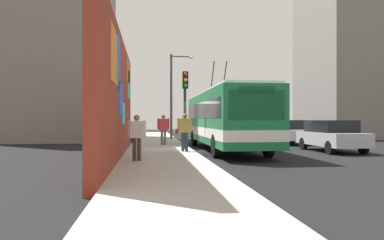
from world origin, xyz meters
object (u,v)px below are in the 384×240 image
object	(u,v)px
pedestrian_at_curb	(185,129)
street_lamp	(174,90)
parked_car_white	(288,131)
city_bus	(224,117)
pedestrian_midblock	(163,127)
traffic_light	(185,96)
pedestrian_near_wall	(137,134)
parked_car_dark_gray	(263,129)
parked_car_navy	(243,128)
parked_car_silver	(331,135)

from	to	relation	value
pedestrian_at_curb	street_lamp	world-z (taller)	street_lamp
parked_car_white	street_lamp	size ratio (longest dim) A/B	0.64
city_bus	street_lamp	world-z (taller)	street_lamp
pedestrian_at_curb	street_lamp	distance (m)	10.99
pedestrian_midblock	traffic_light	xyz separation A→B (m)	(-2.98, -0.95, 1.58)
parked_car_white	pedestrian_near_wall	size ratio (longest dim) A/B	2.49
city_bus	parked_car_white	xyz separation A→B (m)	(4.36, -5.20, -0.89)
parked_car_dark_gray	pedestrian_near_wall	world-z (taller)	pedestrian_near_wall
city_bus	parked_car_navy	world-z (taller)	city_bus
parked_car_navy	parked_car_dark_gray	bearing A→B (deg)	180.00
pedestrian_at_curb	traffic_light	size ratio (longest dim) A/B	0.45
parked_car_dark_gray	pedestrian_midblock	world-z (taller)	pedestrian_midblock
pedestrian_at_curb	street_lamp	xyz separation A→B (m)	(10.66, -0.25, 2.65)
traffic_light	parked_car_navy	bearing A→B (deg)	-24.05
pedestrian_midblock	street_lamp	world-z (taller)	street_lamp
pedestrian_midblock	street_lamp	distance (m)	7.04
parked_car_white	pedestrian_midblock	size ratio (longest dim) A/B	2.33
parked_car_dark_gray	parked_car_white	bearing A→B (deg)	180.00
parked_car_navy	pedestrian_at_curb	distance (m)	19.24
parked_car_white	street_lamp	distance (m)	8.95
parked_car_navy	street_lamp	size ratio (longest dim) A/B	0.76
city_bus	pedestrian_near_wall	bearing A→B (deg)	142.39
parked_car_navy	parked_car_white	bearing A→B (deg)	180.00
street_lamp	traffic_light	bearing A→B (deg)	179.42
pedestrian_near_wall	pedestrian_midblock	bearing A→B (deg)	-9.13
parked_car_dark_gray	pedestrian_at_curb	bearing A→B (deg)	147.28
parked_car_white	city_bus	bearing A→B (deg)	129.98
parked_car_white	pedestrian_midblock	xyz separation A→B (m)	(-2.15, 8.30, 0.35)
city_bus	traffic_light	bearing A→B (deg)	109.82
city_bus	pedestrian_midblock	xyz separation A→B (m)	(2.21, 3.10, -0.54)
city_bus	parked_car_navy	distance (m)	16.56
parked_car_white	pedestrian_near_wall	bearing A→B (deg)	136.35
parked_car_white	parked_car_navy	size ratio (longest dim) A/B	0.84
parked_car_silver	pedestrian_midblock	world-z (taller)	pedestrian_midblock
traffic_light	street_lamp	bearing A→B (deg)	-0.58
pedestrian_near_wall	parked_car_navy	bearing A→B (deg)	-24.13
pedestrian_near_wall	pedestrian_at_curb	world-z (taller)	pedestrian_at_curb
parked_car_white	pedestrian_near_wall	distance (m)	13.87
parked_car_silver	street_lamp	size ratio (longest dim) A/B	0.68
parked_car_silver	pedestrian_midblock	size ratio (longest dim) A/B	2.50
parked_car_navy	pedestrian_midblock	bearing A→B (deg)	148.38
pedestrian_midblock	parked_car_navy	bearing A→B (deg)	-31.62
pedestrian_at_curb	parked_car_silver	bearing A→B (deg)	-84.93
parked_car_white	parked_car_dark_gray	distance (m)	5.31
parked_car_silver	parked_car_navy	world-z (taller)	same
parked_car_navy	pedestrian_near_wall	distance (m)	23.42
parked_car_silver	pedestrian_at_curb	distance (m)	7.54
parked_car_silver	traffic_light	world-z (taller)	traffic_light
parked_car_navy	street_lamp	xyz separation A→B (m)	(-7.05, 7.25, 3.00)
pedestrian_near_wall	traffic_light	distance (m)	5.63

